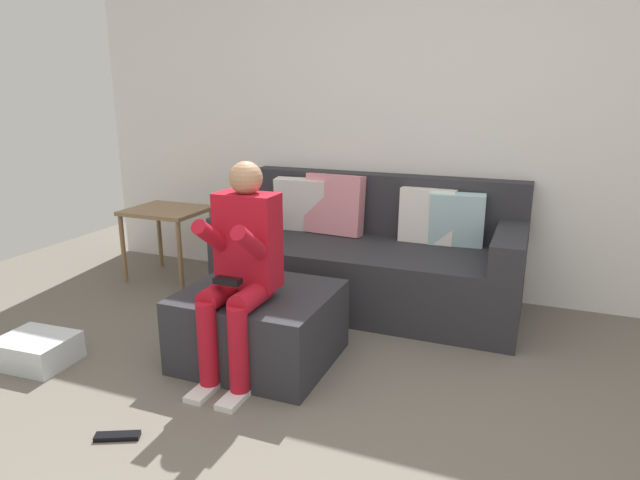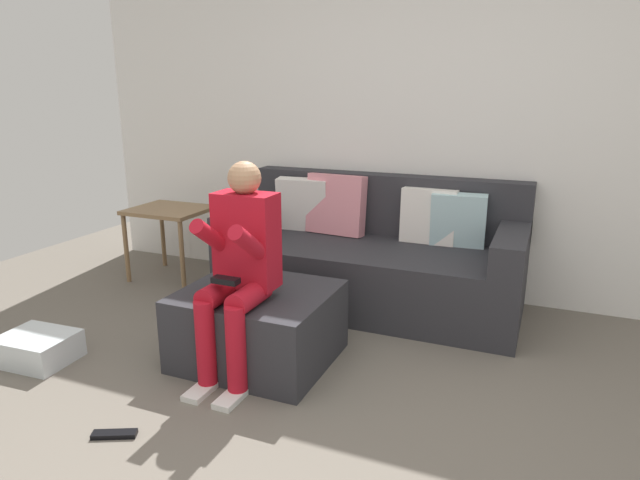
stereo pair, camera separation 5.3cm
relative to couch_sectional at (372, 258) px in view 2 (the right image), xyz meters
The scene contains 7 objects.
wall_back 1.17m from the couch_sectional, 58.08° to the left, with size 5.58×0.10×2.76m, color white.
couch_sectional is the anchor object (origin of this frame).
ottoman 1.14m from the couch_sectional, 106.24° to the right, with size 0.81×0.73×0.42m, color #2D2D33.
person_seated 1.34m from the couch_sectional, 104.15° to the right, with size 0.32×0.55×1.15m.
storage_bin 2.18m from the couch_sectional, 132.41° to the right, with size 0.39×0.32×0.16m, color silver.
side_table 1.67m from the couch_sectional, behind, with size 0.60×0.51×0.58m.
remote_near_ottoman 2.09m from the couch_sectional, 105.61° to the right, with size 0.20×0.05×0.02m, color black.
Camera 2 is at (0.86, -1.65, 1.50)m, focal length 31.14 mm.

